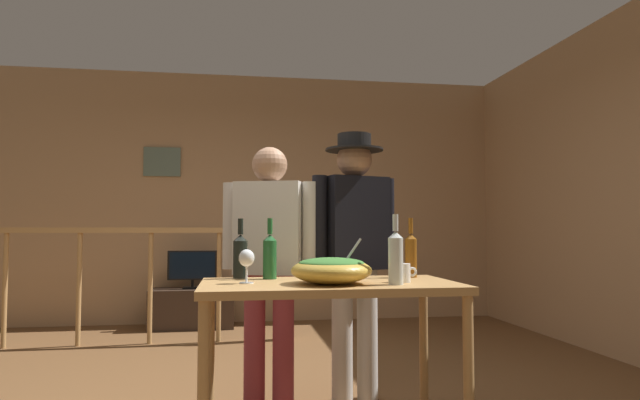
# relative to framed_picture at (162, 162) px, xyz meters

# --- Properties ---
(back_wall) EXTENTS (6.08, 0.10, 2.88)m
(back_wall) POSITION_rel_framed_picture_xyz_m (0.94, 0.06, -0.40)
(back_wall) COLOR tan
(back_wall) RESTS_ON ground_plane
(side_wall_right) EXTENTS (0.10, 4.65, 2.88)m
(side_wall_right) POSITION_rel_framed_picture_xyz_m (3.98, -2.11, -0.40)
(side_wall_right) COLOR tan
(side_wall_right) RESTS_ON ground_plane
(framed_picture) EXTENTS (0.41, 0.03, 0.33)m
(framed_picture) POSITION_rel_framed_picture_xyz_m (0.00, 0.00, 0.00)
(framed_picture) COLOR #5A6E5F
(stair_railing) EXTENTS (3.26, 0.10, 1.13)m
(stair_railing) POSITION_rel_framed_picture_xyz_m (0.25, -1.08, -1.13)
(stair_railing) COLOR #B2844C
(stair_railing) RESTS_ON ground_plane
(tv_console) EXTENTS (0.90, 0.40, 0.42)m
(tv_console) POSITION_rel_framed_picture_xyz_m (0.38, -0.29, -1.63)
(tv_console) COLOR #38281E
(tv_console) RESTS_ON ground_plane
(flat_screen_tv) EXTENTS (0.52, 0.12, 0.41)m
(flat_screen_tv) POSITION_rel_framed_picture_xyz_m (0.38, -0.32, -1.17)
(flat_screen_tv) COLOR black
(flat_screen_tv) RESTS_ON tv_console
(serving_table) EXTENTS (1.29, 0.70, 0.80)m
(serving_table) POSITION_rel_framed_picture_xyz_m (1.31, -3.66, -1.13)
(serving_table) COLOR #B2844C
(serving_table) RESTS_ON ground_plane
(salad_bowl) EXTENTS (0.40, 0.40, 0.22)m
(salad_bowl) POSITION_rel_framed_picture_xyz_m (1.31, -3.75, -0.97)
(salad_bowl) COLOR gold
(salad_bowl) RESTS_ON serving_table
(wine_glass) EXTENTS (0.08, 0.08, 0.17)m
(wine_glass) POSITION_rel_framed_picture_xyz_m (0.90, -3.67, -0.92)
(wine_glass) COLOR silver
(wine_glass) RESTS_ON serving_table
(wine_bottle_green) EXTENTS (0.07, 0.07, 0.33)m
(wine_bottle_green) POSITION_rel_framed_picture_xyz_m (1.02, -3.44, -0.91)
(wine_bottle_green) COLOR #1E5628
(wine_bottle_green) RESTS_ON serving_table
(wine_bottle_clear) EXTENTS (0.07, 0.07, 0.34)m
(wine_bottle_clear) POSITION_rel_framed_picture_xyz_m (1.61, -3.84, -0.90)
(wine_bottle_clear) COLOR silver
(wine_bottle_clear) RESTS_ON serving_table
(wine_bottle_dark) EXTENTS (0.08, 0.08, 0.33)m
(wine_bottle_dark) POSITION_rel_framed_picture_xyz_m (0.87, -3.38, -0.91)
(wine_bottle_dark) COLOR black
(wine_bottle_dark) RESTS_ON serving_table
(wine_bottle_amber) EXTENTS (0.07, 0.07, 0.33)m
(wine_bottle_amber) POSITION_rel_framed_picture_xyz_m (1.81, -3.46, -0.91)
(wine_bottle_amber) COLOR brown
(wine_bottle_amber) RESTS_ON serving_table
(mug_white) EXTENTS (0.11, 0.08, 0.09)m
(mug_white) POSITION_rel_framed_picture_xyz_m (1.68, -3.73, -0.99)
(mug_white) COLOR white
(mug_white) RESTS_ON serving_table
(person_standing_left) EXTENTS (0.57, 0.33, 1.57)m
(person_standing_left) POSITION_rel_framed_picture_xyz_m (1.05, -3.05, -0.91)
(person_standing_left) COLOR #9E3842
(person_standing_left) RESTS_ON ground_plane
(person_standing_right) EXTENTS (0.56, 0.37, 1.67)m
(person_standing_right) POSITION_rel_framed_picture_xyz_m (1.58, -3.05, -0.84)
(person_standing_right) COLOR beige
(person_standing_right) RESTS_ON ground_plane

